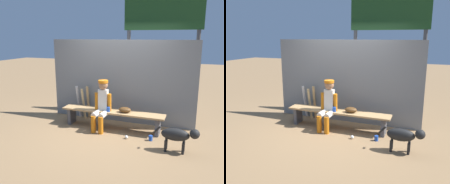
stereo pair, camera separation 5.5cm
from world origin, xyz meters
The scene contains 13 objects.
ground_plane centered at (0.00, 0.00, 0.00)m, with size 30.00×30.00×0.00m, color olive.
chainlink_fence centered at (0.00, 0.55, 1.02)m, with size 3.69×0.03×2.04m, color slate.
dugout_bench centered at (0.00, 0.00, 0.34)m, with size 2.45×0.36×0.43m.
player_seated centered at (-0.22, -0.11, 0.62)m, with size 0.41×0.55×1.14m.
baseball_glove centered at (0.31, 0.00, 0.49)m, with size 0.28×0.20×0.12m, color #593819.
bat_wood_tan centered at (-0.83, 0.45, 0.44)m, with size 0.06×0.06×0.88m, color tan.
bat_wood_natural centered at (-0.93, 0.38, 0.41)m, with size 0.06×0.06×0.81m, color tan.
bat_aluminum_silver centered at (-1.11, 0.43, 0.43)m, with size 0.06×0.06×0.87m, color #B7B7BC.
baseball centered at (0.49, -0.44, 0.04)m, with size 0.07×0.07×0.07m, color white.
cup_on_ground centered at (0.99, -0.35, 0.06)m, with size 0.08×0.08×0.11m, color #1E47AD.
cup_on_bench centered at (-0.06, -0.08, 0.49)m, with size 0.08×0.08×0.11m, color #1E47AD.
scoreboard centered at (0.87, 1.61, 2.46)m, with size 2.35×0.27×3.49m.
dog centered at (1.56, -0.67, 0.34)m, with size 0.84×0.20×0.49m.
Camera 1 is at (1.86, -4.95, 2.12)m, focal length 38.26 mm.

